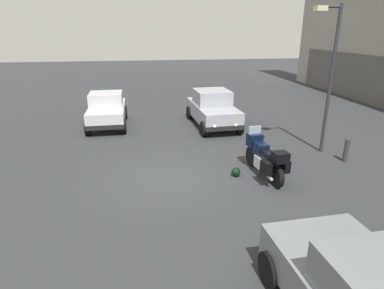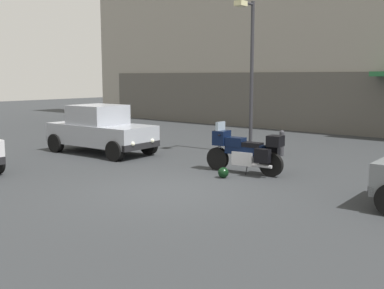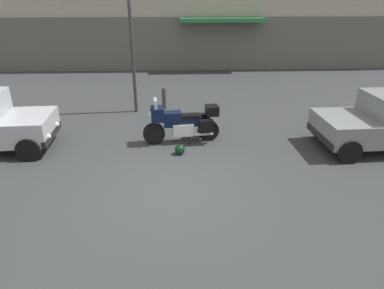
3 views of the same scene
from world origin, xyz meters
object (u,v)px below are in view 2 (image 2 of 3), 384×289
object	(u,v)px
motorcycle	(245,151)
helmet	(223,173)
bollard_curbside	(282,142)
streetlamp_curbside	(250,63)
car_hatchback_near	(100,130)

from	to	relation	value
motorcycle	helmet	world-z (taller)	motorcycle
helmet	bollard_curbside	xyz separation A→B (m)	(-0.55, 3.99, 0.31)
helmet	streetlamp_curbside	xyz separation A→B (m)	(-1.59, 3.57, 2.89)
streetlamp_curbside	bollard_curbside	distance (m)	2.81
motorcycle	bollard_curbside	world-z (taller)	motorcycle
streetlamp_curbside	bollard_curbside	xyz separation A→B (m)	(1.03, 0.42, -2.58)
motorcycle	streetlamp_curbside	world-z (taller)	streetlamp_curbside
helmet	car_hatchback_near	size ratio (longest dim) A/B	0.07
car_hatchback_near	streetlamp_curbside	xyz separation A→B (m)	(3.94, 3.08, 2.23)
bollard_curbside	car_hatchback_near	bearing A→B (deg)	-144.83
helmet	car_hatchback_near	distance (m)	5.59
car_hatchback_near	bollard_curbside	world-z (taller)	car_hatchback_near
helmet	car_hatchback_near	world-z (taller)	car_hatchback_near
motorcycle	streetlamp_curbside	distance (m)	4.02
motorcycle	car_hatchback_near	bearing A→B (deg)	-2.66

